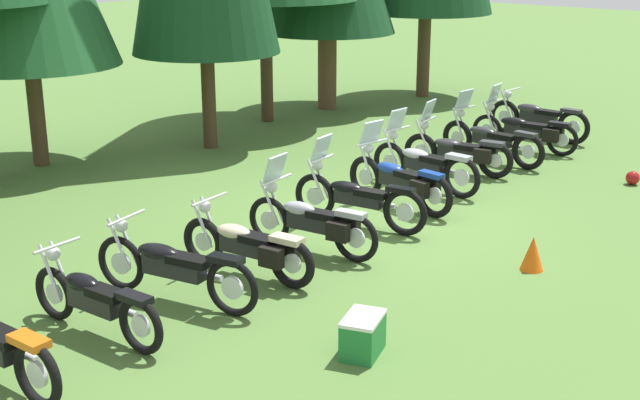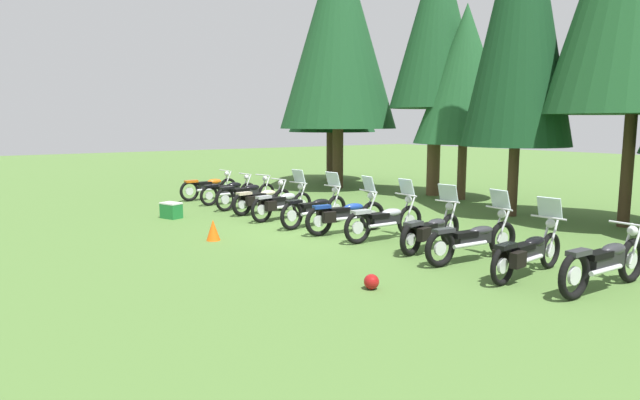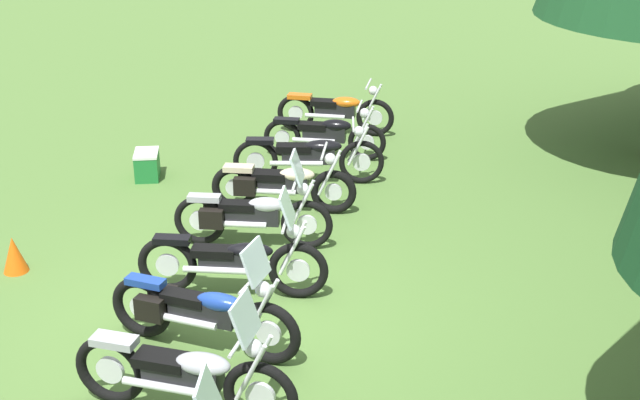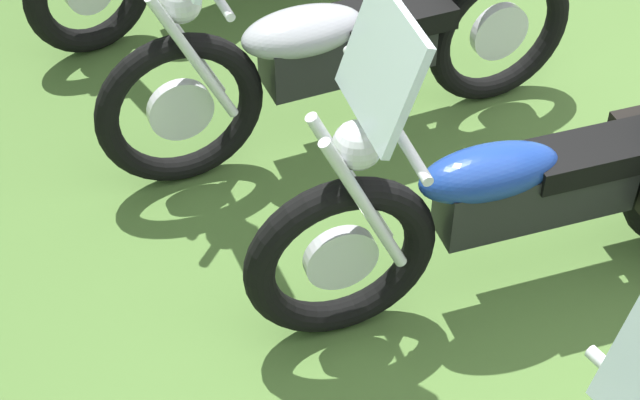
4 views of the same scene
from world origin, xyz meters
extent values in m
torus|color=black|center=(0.76, 0.72, 0.36)|extent=(0.19, 0.74, 0.73)
cylinder|color=silver|center=(0.76, 0.72, 0.36)|extent=(0.08, 0.28, 0.28)
cube|color=black|center=(0.68, -0.04, 0.47)|extent=(0.26, 0.77, 0.25)
ellipsoid|color=navy|center=(0.70, 0.17, 0.63)|extent=(0.28, 0.56, 0.19)
cube|color=black|center=(0.66, -0.24, 0.60)|extent=(0.26, 0.52, 0.10)
cylinder|color=silver|center=(0.68, 0.67, 0.66)|extent=(0.08, 0.34, 0.65)
cylinder|color=silver|center=(0.82, 0.66, 0.66)|extent=(0.08, 0.34, 0.65)
cylinder|color=silver|center=(0.74, 0.58, 1.00)|extent=(0.72, 0.11, 0.04)
sphere|color=silver|center=(0.75, 0.67, 0.88)|extent=(0.19, 0.19, 0.17)
cylinder|color=silver|center=(0.77, -0.21, 0.38)|extent=(0.16, 0.76, 0.08)
cube|color=silver|center=(0.75, 0.60, 1.18)|extent=(0.45, 0.20, 0.39)
torus|color=black|center=(1.82, 0.98, 0.37)|extent=(0.12, 0.74, 0.74)
cylinder|color=silver|center=(1.82, 0.98, 0.37)|extent=(0.06, 0.29, 0.29)
torus|color=black|center=(1.78, -0.57, 0.37)|extent=(0.12, 0.74, 0.74)
cylinder|color=silver|center=(1.78, -0.57, 0.37)|extent=(0.06, 0.29, 0.29)
cube|color=black|center=(1.80, 0.20, 0.48)|extent=(0.24, 0.77, 0.24)
ellipsoid|color=#9EA0A8|center=(1.81, 0.42, 0.62)|extent=(0.30, 0.55, 0.18)
cube|color=black|center=(1.80, -0.01, 0.59)|extent=(0.28, 0.52, 0.10)
cylinder|color=silver|center=(1.73, 0.92, 0.67)|extent=(0.05, 0.34, 0.65)
cylinder|color=silver|center=(1.90, 0.92, 0.67)|extent=(0.05, 0.34, 0.65)
sphere|color=silver|center=(1.82, 0.93, 0.88)|extent=(0.17, 0.17, 0.17)
cylinder|color=silver|center=(1.94, 0.03, 0.39)|extent=(0.10, 0.77, 0.08)
camera|label=1|loc=(-10.48, -7.89, 4.40)|focal=47.85mm
camera|label=2|loc=(11.12, -8.14, 2.69)|focal=30.88mm
camera|label=3|loc=(8.04, 3.13, 5.17)|focal=47.88mm
camera|label=4|loc=(-1.50, 1.82, 2.97)|focal=56.32mm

